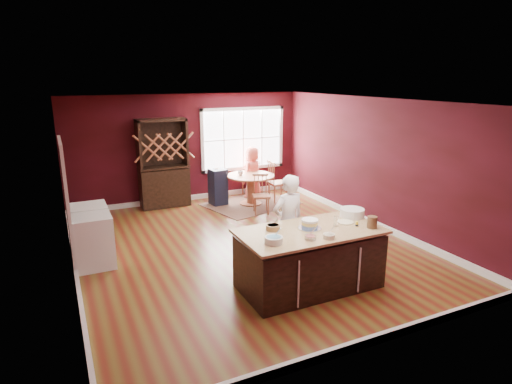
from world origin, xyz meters
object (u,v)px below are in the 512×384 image
(layer_cake, at_px, (310,224))
(toddler, at_px, (217,173))
(chair_north, at_px, (250,178))
(high_chair, at_px, (218,186))
(dryer, at_px, (90,229))
(dining_table, at_px, (251,184))
(washer, at_px, (94,241))
(hutch, at_px, (163,163))
(chair_east, at_px, (278,181))
(baker, at_px, (288,222))
(chair_south, at_px, (261,194))
(seated_woman, at_px, (253,173))
(kitchen_island, at_px, (309,260))

(layer_cake, bearing_deg, toddler, 86.97)
(chair_north, bearing_deg, high_chair, 4.93)
(dryer, bearing_deg, dining_table, 21.39)
(washer, bearing_deg, dryer, 90.00)
(hutch, distance_m, washer, 3.57)
(chair_east, relative_size, chair_north, 1.17)
(hutch, bearing_deg, dryer, -129.84)
(baker, distance_m, chair_east, 3.90)
(chair_south, distance_m, washer, 4.05)
(dining_table, bearing_deg, high_chair, 155.29)
(high_chair, relative_size, washer, 1.05)
(baker, height_order, hutch, hutch)
(chair_north, bearing_deg, hutch, -17.09)
(baker, bearing_deg, chair_east, -121.32)
(high_chair, bearing_deg, baker, -100.36)
(chair_north, height_order, washer, chair_north)
(seated_woman, bearing_deg, kitchen_island, 42.07)
(dining_table, bearing_deg, chair_south, -96.23)
(chair_south, height_order, washer, chair_south)
(dining_table, distance_m, hutch, 2.18)
(dining_table, bearing_deg, chair_east, -5.96)
(toddler, distance_m, hutch, 1.32)
(baker, xyz_separation_m, dryer, (-2.92, 2.05, -0.35))
(chair_east, relative_size, seated_woman, 0.79)
(chair_east, relative_size, high_chair, 1.14)
(layer_cake, relative_size, high_chair, 0.37)
(chair_south, height_order, hutch, hutch)
(toddler, xyz_separation_m, dryer, (-3.14, -1.87, -0.36))
(dining_table, relative_size, chair_east, 1.10)
(chair_north, xyz_separation_m, high_chair, (-1.10, -0.45, 0.01))
(washer, bearing_deg, baker, -25.77)
(chair_south, bearing_deg, dining_table, 102.24)
(high_chair, bearing_deg, hutch, 153.40)
(kitchen_island, distance_m, chair_east, 4.60)
(dining_table, height_order, washer, washer)
(baker, xyz_separation_m, toddler, (0.22, 3.92, 0.01))
(chair_east, height_order, hutch, hutch)
(kitchen_island, height_order, chair_north, chair_north)
(high_chair, bearing_deg, dryer, -156.44)
(kitchen_island, distance_m, chair_north, 5.30)
(chair_south, bearing_deg, washer, -141.42)
(dining_table, xyz_separation_m, seated_woman, (0.30, 0.52, 0.14))
(seated_woman, relative_size, hutch, 0.63)
(baker, height_order, chair_south, baker)
(chair_south, bearing_deg, baker, -88.98)
(dining_table, relative_size, layer_cake, 3.37)
(seated_woman, height_order, dryer, seated_woman)
(toddler, bearing_deg, hutch, 160.70)
(washer, bearing_deg, chair_north, 34.83)
(kitchen_island, relative_size, hutch, 1.00)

